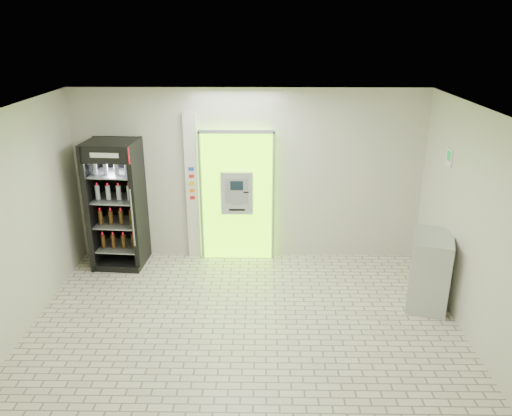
{
  "coord_description": "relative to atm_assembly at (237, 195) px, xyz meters",
  "views": [
    {
      "loc": [
        0.24,
        -5.77,
        3.99
      ],
      "look_at": [
        0.14,
        1.2,
        1.39
      ],
      "focal_mm": 35.0,
      "sensor_mm": 36.0,
      "label": 1
    }
  ],
  "objects": [
    {
      "name": "beverage_cooler",
      "position": [
        -2.03,
        -0.28,
        -0.12
      ],
      "size": [
        0.87,
        0.81,
        2.19
      ],
      "rotation": [
        0.0,
        0.0,
        -0.07
      ],
      "color": "black",
      "rests_on": "ground"
    },
    {
      "name": "ground",
      "position": [
        0.2,
        -2.41,
        -1.17
      ],
      "size": [
        6.0,
        6.0,
        0.0
      ],
      "primitive_type": "plane",
      "color": "beige",
      "rests_on": "ground"
    },
    {
      "name": "pillar",
      "position": [
        -0.78,
        0.04,
        0.13
      ],
      "size": [
        0.22,
        0.11,
        2.6
      ],
      "color": "silver",
      "rests_on": "ground"
    },
    {
      "name": "steel_cabinet",
      "position": [
        2.91,
        -1.57,
        -0.62
      ],
      "size": [
        0.8,
        0.96,
        1.11
      ],
      "rotation": [
        0.0,
        0.0,
        -0.32
      ],
      "color": "#B4B7BC",
      "rests_on": "ground"
    },
    {
      "name": "exit_sign",
      "position": [
        3.19,
        -1.01,
        0.95
      ],
      "size": [
        0.02,
        0.22,
        0.26
      ],
      "color": "white",
      "rests_on": "room_shell"
    },
    {
      "name": "room_shell",
      "position": [
        0.2,
        -2.41,
        0.67
      ],
      "size": [
        6.0,
        6.0,
        6.0
      ],
      "color": "beige",
      "rests_on": "ground"
    },
    {
      "name": "atm_assembly",
      "position": [
        0.0,
        0.0,
        0.0
      ],
      "size": [
        1.3,
        0.24,
        2.33
      ],
      "color": "#7FFF04",
      "rests_on": "ground"
    }
  ]
}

